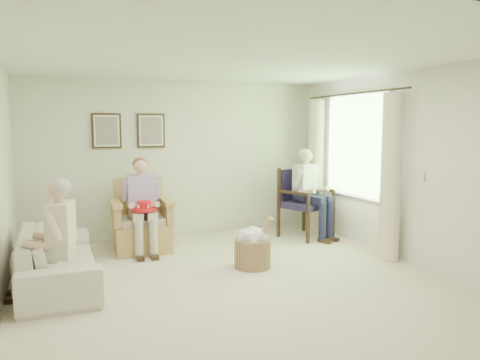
{
  "coord_description": "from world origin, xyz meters",
  "views": [
    {
      "loc": [
        -1.97,
        -4.9,
        1.86
      ],
      "look_at": [
        0.64,
        1.55,
        1.05
      ],
      "focal_mm": 35.0,
      "sensor_mm": 36.0,
      "label": 1
    }
  ],
  "objects_px": {
    "wicker_armchair": "(141,228)",
    "person_dark": "(309,186)",
    "red_hat": "(144,207)",
    "person_wicker": "(142,199)",
    "person_sofa": "(57,233)",
    "wood_armchair": "(303,200)",
    "hatbox": "(253,247)",
    "sofa": "(58,258)"
  },
  "relations": [
    {
      "from": "wicker_armchair",
      "to": "person_dark",
      "type": "relative_size",
      "value": 0.74
    },
    {
      "from": "red_hat",
      "to": "person_wicker",
      "type": "bearing_deg",
      "value": 86.85
    },
    {
      "from": "person_sofa",
      "to": "red_hat",
      "type": "distance_m",
      "value": 1.78
    },
    {
      "from": "wood_armchair",
      "to": "person_sofa",
      "type": "xyz_separation_m",
      "value": [
        -3.9,
        -1.6,
        0.11
      ]
    },
    {
      "from": "person_dark",
      "to": "person_sofa",
      "type": "relative_size",
      "value": 1.14
    },
    {
      "from": "wood_armchair",
      "to": "hatbox",
      "type": "xyz_separation_m",
      "value": [
        -1.51,
        -1.34,
        -0.34
      ]
    },
    {
      "from": "person_wicker",
      "to": "red_hat",
      "type": "height_order",
      "value": "person_wicker"
    },
    {
      "from": "sofa",
      "to": "person_sofa",
      "type": "xyz_separation_m",
      "value": [
        0.0,
        -0.54,
        0.42
      ]
    },
    {
      "from": "wicker_armchair",
      "to": "wood_armchair",
      "type": "relative_size",
      "value": 0.94
    },
    {
      "from": "person_sofa",
      "to": "hatbox",
      "type": "height_order",
      "value": "person_sofa"
    },
    {
      "from": "sofa",
      "to": "person_wicker",
      "type": "bearing_deg",
      "value": -49.74
    },
    {
      "from": "wood_armchair",
      "to": "hatbox",
      "type": "bearing_deg",
      "value": -159.59
    },
    {
      "from": "person_wicker",
      "to": "person_dark",
      "type": "bearing_deg",
      "value": -0.26
    },
    {
      "from": "wicker_armchair",
      "to": "hatbox",
      "type": "relative_size",
      "value": 1.51
    },
    {
      "from": "red_hat",
      "to": "sofa",
      "type": "bearing_deg",
      "value": -145.76
    },
    {
      "from": "red_hat",
      "to": "hatbox",
      "type": "relative_size",
      "value": 0.5
    },
    {
      "from": "wicker_armchair",
      "to": "wood_armchair",
      "type": "bearing_deg",
      "value": 0.68
    },
    {
      "from": "wicker_armchair",
      "to": "red_hat",
      "type": "distance_m",
      "value": 0.5
    },
    {
      "from": "person_wicker",
      "to": "person_dark",
      "type": "distance_m",
      "value": 2.72
    },
    {
      "from": "person_dark",
      "to": "red_hat",
      "type": "distance_m",
      "value": 2.73
    },
    {
      "from": "person_sofa",
      "to": "person_wicker",
      "type": "bearing_deg",
      "value": 156.54
    },
    {
      "from": "wicker_armchair",
      "to": "person_sofa",
      "type": "distance_m",
      "value": 2.09
    },
    {
      "from": "person_wicker",
      "to": "person_dark",
      "type": "height_order",
      "value": "person_dark"
    },
    {
      "from": "person_sofa",
      "to": "hatbox",
      "type": "bearing_deg",
      "value": 110.14
    },
    {
      "from": "person_wicker",
      "to": "hatbox",
      "type": "xyz_separation_m",
      "value": [
        1.2,
        -1.29,
        -0.52
      ]
    },
    {
      "from": "person_dark",
      "to": "person_sofa",
      "type": "height_order",
      "value": "person_dark"
    },
    {
      "from": "sofa",
      "to": "person_dark",
      "type": "xyz_separation_m",
      "value": [
        3.9,
        0.87,
        0.56
      ]
    },
    {
      "from": "person_wicker",
      "to": "person_sofa",
      "type": "bearing_deg",
      "value": -125.02
    },
    {
      "from": "wicker_armchair",
      "to": "person_wicker",
      "type": "height_order",
      "value": "person_wicker"
    },
    {
      "from": "sofa",
      "to": "red_hat",
      "type": "relative_size",
      "value": 6.02
    },
    {
      "from": "person_wicker",
      "to": "person_sofa",
      "type": "relative_size",
      "value": 1.07
    },
    {
      "from": "person_wicker",
      "to": "person_sofa",
      "type": "distance_m",
      "value": 1.95
    },
    {
      "from": "person_dark",
      "to": "wood_armchair",
      "type": "bearing_deg",
      "value": 68.84
    },
    {
      "from": "red_hat",
      "to": "hatbox",
      "type": "xyz_separation_m",
      "value": [
        1.21,
        -1.08,
        -0.43
      ]
    },
    {
      "from": "person_wicker",
      "to": "hatbox",
      "type": "distance_m",
      "value": 1.84
    },
    {
      "from": "wood_armchair",
      "to": "person_sofa",
      "type": "height_order",
      "value": "person_sofa"
    },
    {
      "from": "person_wicker",
      "to": "wood_armchair",
      "type": "bearing_deg",
      "value": 3.65
    },
    {
      "from": "wood_armchair",
      "to": "wicker_armchair",
      "type": "bearing_deg",
      "value": 157.05
    },
    {
      "from": "wicker_armchair",
      "to": "sofa",
      "type": "height_order",
      "value": "wicker_armchair"
    },
    {
      "from": "wicker_armchair",
      "to": "person_wicker",
      "type": "bearing_deg",
      "value": -87.52
    },
    {
      "from": "person_sofa",
      "to": "wicker_armchair",
      "type": "bearing_deg",
      "value": 158.93
    },
    {
      "from": "wicker_armchair",
      "to": "person_sofa",
      "type": "relative_size",
      "value": 0.84
    }
  ]
}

